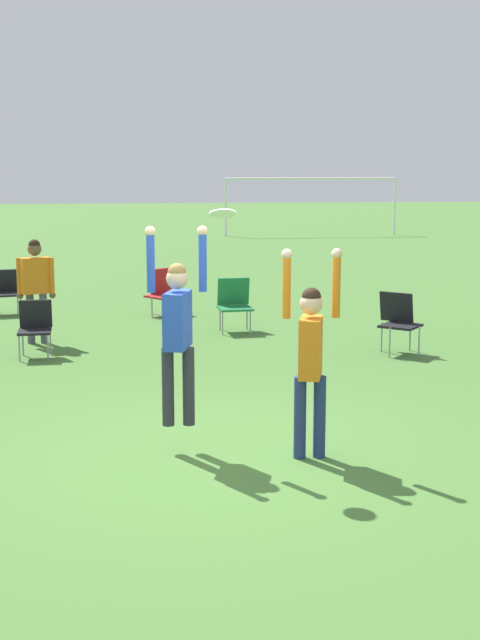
% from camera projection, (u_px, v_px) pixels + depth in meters
% --- Properties ---
extents(ground_plane, '(120.00, 120.00, 0.00)m').
position_uv_depth(ground_plane, '(212.00, 455.00, 8.81)').
color(ground_plane, '#477533').
extents(person_jumping, '(0.61, 0.49, 1.98)m').
position_uv_depth(person_jumping, '(178.00, 322.00, 8.71)').
color(person_jumping, '#2D2D38').
rests_on(person_jumping, ground_plane).
extents(person_defending, '(0.58, 0.47, 2.05)m').
position_uv_depth(person_defending, '(311.00, 349.00, 8.55)').
color(person_defending, navy).
rests_on(person_defending, ground_plane).
extents(frisbee, '(0.25, 0.24, 0.11)m').
position_uv_depth(frisbee, '(223.00, 213.00, 8.28)').
color(frisbee, white).
extents(camping_chair_0, '(0.51, 0.54, 0.85)m').
position_uv_depth(camping_chair_0, '(35.00, 324.00, 13.24)').
color(camping_chair_0, gray).
rests_on(camping_chair_0, ground_plane).
extents(camping_chair_1, '(0.79, 0.88, 0.89)m').
position_uv_depth(camping_chair_1, '(164.00, 290.00, 17.00)').
color(camping_chair_1, gray).
rests_on(camping_chair_1, ground_plane).
extents(camping_chair_2, '(0.65, 0.70, 0.85)m').
position_uv_depth(camping_chair_2, '(7.00, 289.00, 17.12)').
color(camping_chair_2, gray).
rests_on(camping_chair_2, ground_plane).
extents(camping_chair_3, '(0.74, 0.83, 0.92)m').
position_uv_depth(camping_chair_3, '(399.00, 318.00, 13.52)').
color(camping_chair_3, gray).
rests_on(camping_chair_3, ground_plane).
extents(camping_chair_4, '(0.60, 0.64, 0.92)m').
position_uv_depth(camping_chair_4, '(234.00, 301.00, 15.30)').
color(camping_chair_4, gray).
rests_on(camping_chair_4, ground_plane).
extents(person_spectator_near, '(0.61, 0.37, 1.67)m').
position_uv_depth(person_spectator_near, '(36.00, 281.00, 14.17)').
color(person_spectator_near, '#4C4C51').
rests_on(person_spectator_near, ground_plane).
extents(soccer_goal, '(7.10, 0.10, 2.35)m').
position_uv_depth(soccer_goal, '(311.00, 190.00, 36.15)').
color(soccer_goal, white).
rests_on(soccer_goal, ground_plane).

